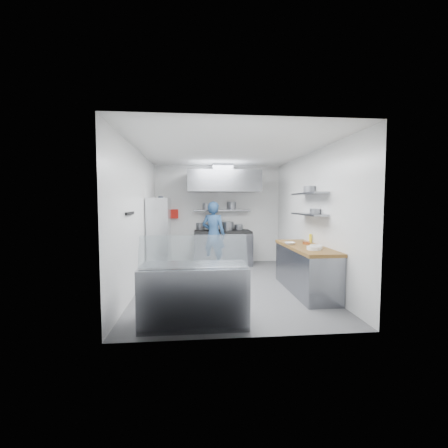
{
  "coord_description": "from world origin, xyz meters",
  "views": [
    {
      "loc": [
        -0.64,
        -6.19,
        1.73
      ],
      "look_at": [
        0.0,
        0.6,
        1.25
      ],
      "focal_mm": 24.0,
      "sensor_mm": 36.0,
      "label": 1
    }
  ],
  "objects": [
    {
      "name": "shelf_pot_d",
      "position": [
        1.71,
        -0.16,
        2.01
      ],
      "size": [
        0.26,
        0.26,
        0.14
      ],
      "primitive_type": "cylinder",
      "color": "slate",
      "rests_on": "wall_shelf_upper"
    },
    {
      "name": "shelf_pot_a",
      "position": [
        -0.32,
        2.22,
        1.63
      ],
      "size": [
        0.27,
        0.27,
        0.18
      ],
      "primitive_type": "cylinder",
      "color": "slate",
      "rests_on": "over_range_shelf"
    },
    {
      "name": "stock_pot_mid",
      "position": [
        0.24,
        2.23,
        1.08
      ],
      "size": [
        0.36,
        0.36,
        0.24
      ],
      "primitive_type": "cylinder",
      "color": "slate",
      "rests_on": "cooktop"
    },
    {
      "name": "wall_left",
      "position": [
        -1.8,
        0.0,
        1.4
      ],
      "size": [
        2.8,
        5.0,
        0.02
      ],
      "primitive_type": "cube",
      "rotation": [
        1.57,
        0.0,
        1.57
      ],
      "color": "white",
      "rests_on": "floor"
    },
    {
      "name": "floor",
      "position": [
        0.0,
        0.0,
        0.0
      ],
      "size": [
        5.0,
        5.0,
        0.0
      ],
      "primitive_type": "plane",
      "color": "#4A4A4C",
      "rests_on": "ground"
    },
    {
      "name": "display_case",
      "position": [
        -0.67,
        -2.0,
        0.42
      ],
      "size": [
        1.5,
        0.7,
        0.85
      ],
      "primitive_type": "cube",
      "color": "gray",
      "rests_on": "floor"
    },
    {
      "name": "cooktop",
      "position": [
        0.1,
        2.1,
        0.93
      ],
      "size": [
        1.57,
        0.78,
        0.06
      ],
      "primitive_type": "cube",
      "color": "black",
      "rests_on": "gas_range"
    },
    {
      "name": "plate_stack_b",
      "position": [
        1.55,
        -0.94,
        0.93
      ],
      "size": [
        0.23,
        0.23,
        0.06
      ],
      "primitive_type": "cylinder",
      "color": "white",
      "rests_on": "prep_counter_top"
    },
    {
      "name": "wall_shelf_upper",
      "position": [
        1.64,
        -0.3,
        1.92
      ],
      "size": [
        0.3,
        1.3,
        0.04
      ],
      "primitive_type": "cube",
      "color": "gray",
      "rests_on": "wall_right"
    },
    {
      "name": "wire_rack",
      "position": [
        -1.53,
        1.15,
        0.93
      ],
      "size": [
        0.5,
        0.9,
        1.85
      ],
      "primitive_type": "cube",
      "color": "silver",
      "rests_on": "floor"
    },
    {
      "name": "over_range_shelf",
      "position": [
        0.1,
        2.34,
        1.52
      ],
      "size": [
        1.6,
        0.3,
        0.04
      ],
      "primitive_type": "cube",
      "color": "gray",
      "rests_on": "wall_back"
    },
    {
      "name": "plate_stack_a",
      "position": [
        1.44,
        -1.1,
        0.93
      ],
      "size": [
        0.25,
        0.25,
        0.06
      ],
      "primitive_type": "cylinder",
      "color": "white",
      "rests_on": "prep_counter_top"
    },
    {
      "name": "knife_strip",
      "position": [
        -1.78,
        -0.9,
        1.55
      ],
      "size": [
        0.04,
        0.55,
        0.05
      ],
      "primitive_type": "cube",
      "color": "black",
      "rests_on": "wall_left"
    },
    {
      "name": "red_firebox",
      "position": [
        -1.25,
        2.44,
        1.42
      ],
      "size": [
        0.22,
        0.1,
        0.26
      ],
      "primitive_type": "cube",
      "color": "red",
      "rests_on": "wall_back"
    },
    {
      "name": "mixing_bowl",
      "position": [
        1.22,
        -0.41,
        0.92
      ],
      "size": [
        0.24,
        0.24,
        0.05
      ],
      "primitive_type": "imported",
      "rotation": [
        0.0,
        0.0,
        0.21
      ],
      "color": "white",
      "rests_on": "prep_counter_top"
    },
    {
      "name": "rack_jar",
      "position": [
        -1.48,
        1.16,
        1.8
      ],
      "size": [
        0.12,
        0.12,
        0.18
      ],
      "primitive_type": "cylinder",
      "color": "black",
      "rests_on": "wire_rack"
    },
    {
      "name": "wall_right",
      "position": [
        1.8,
        0.0,
        1.4
      ],
      "size": [
        2.8,
        5.0,
        0.02
      ],
      "primitive_type": "cube",
      "rotation": [
        1.57,
        0.0,
        -1.57
      ],
      "color": "white",
      "rests_on": "floor"
    },
    {
      "name": "wall_shelf_lower",
      "position": [
        1.64,
        -0.3,
        1.5
      ],
      "size": [
        0.3,
        1.3,
        0.04
      ],
      "primitive_type": "cube",
      "color": "gray",
      "rests_on": "wall_right"
    },
    {
      "name": "stock_pot_left",
      "position": [
        -0.51,
        2.49,
        1.06
      ],
      "size": [
        0.25,
        0.25,
        0.2
      ],
      "primitive_type": "cylinder",
      "color": "slate",
      "rests_on": "cooktop"
    },
    {
      "name": "ceiling",
      "position": [
        0.0,
        0.0,
        2.8
      ],
      "size": [
        5.0,
        5.0,
        0.0
      ],
      "primitive_type": "plane",
      "rotation": [
        3.14,
        0.0,
        0.0
      ],
      "color": "silver",
      "rests_on": "wall_back"
    },
    {
      "name": "chef",
      "position": [
        -0.18,
        1.72,
        0.89
      ],
      "size": [
        0.77,
        0.66,
        1.77
      ],
      "primitive_type": "imported",
      "rotation": [
        0.0,
        0.0,
        2.71
      ],
      "color": "navy",
      "rests_on": "floor"
    },
    {
      "name": "wall_back",
      "position": [
        0.0,
        2.5,
        1.4
      ],
      "size": [
        3.6,
        2.8,
        0.02
      ],
      "primitive_type": "cube",
      "rotation": [
        1.57,
        0.0,
        0.0
      ],
      "color": "white",
      "rests_on": "floor"
    },
    {
      "name": "rack_bin_b",
      "position": [
        -1.53,
        1.28,
        1.3
      ],
      "size": [
        0.13,
        0.17,
        0.15
      ],
      "primitive_type": "cube",
      "color": "yellow",
      "rests_on": "wire_rack"
    },
    {
      "name": "shelf_pot_b",
      "position": [
        0.4,
        2.45,
        1.65
      ],
      "size": [
        0.26,
        0.26,
        0.22
      ],
      "primitive_type": "cylinder",
      "color": "slate",
      "rests_on": "over_range_shelf"
    },
    {
      "name": "stock_pot_right",
      "position": [
        0.58,
        2.26,
        1.04
      ],
      "size": [
        0.24,
        0.24,
        0.16
      ],
      "primitive_type": "cylinder",
      "color": "slate",
      "rests_on": "cooktop"
    },
    {
      "name": "prep_counter_top",
      "position": [
        1.48,
        -0.6,
        0.87
      ],
      "size": [
        0.65,
        2.04,
        0.06
      ],
      "primitive_type": "cube",
      "color": "brown",
      "rests_on": "prep_counter_base"
    },
    {
      "name": "display_glass",
      "position": [
        -0.67,
        -2.12,
        1.07
      ],
      "size": [
        1.47,
        0.19,
        0.42
      ],
      "primitive_type": "cube",
      "rotation": [
        -0.38,
        0.0,
        0.0
      ],
      "color": "silver",
      "rests_on": "display_case"
    },
    {
      "name": "hood_duct",
      "position": [
        0.1,
        2.15,
        2.68
      ],
      "size": [
        0.55,
        0.55,
        0.24
      ],
      "primitive_type": "cube",
      "color": "slate",
      "rests_on": "extractor_hood"
    },
    {
      "name": "rack_bin_a",
      "position": [
        -1.53,
        1.09,
        0.8
      ],
      "size": [
        0.18,
        0.22,
        0.2
      ],
      "primitive_type": "cube",
      "color": "white",
      "rests_on": "wire_rack"
    },
    {
      "name": "squeeze_bottle",
      "position": [
        1.75,
        -0.15,
        0.99
      ],
      "size": [
        0.06,
        0.06,
        0.18
      ],
      "primitive_type": "cylinder",
      "color": "yellow",
      "rests_on": "prep_counter_top"
    },
    {
      "name": "prep_counter_base",
      "position": [
        1.48,
        -0.6,
        0.42
      ],
      "size": [
        0.62,
        2.0,
        0.84
      ],
      "primitive_type": "cube",
      "color": "gray",
      "rests_on": "floor"
    },
    {
      "name": "copper_pan",
      "position": [
        1.58,
        -0.38,
        0.93
      ],
      "size": [
        0.15,
        0.15,
        0.06
      ],
      "primitive_type": "cylinder",
      "color": "#D3713B",
      "rests_on": "prep_counter_top"
    },
    {
      "name": "wall_front",
      "position": [
        0.0,
        -2.5,
        1.4
      ],
      "size": [
        3.6,
        2.8,
        0.02
      ],
      "primitive_type": "cube",
      "rotation": [
        -1.57,
        0.0,
        0.0
      ],
      "color": "white",
      "rests_on": "floor"
    },
    {
      "name": "extractor_hood",
      "position": [
        0.1,
        1.93,
        2.3
      ],
      "size": [
        1.9,
        1.15,
        0.55
      ],
      "primitive_type": "cube",
      "color": "gray",
      "rests_on": "wall_back"
    },
    {
      "name": "shelf_pot_c",
      "position": [
        1.71,
        -0.48,
        1.57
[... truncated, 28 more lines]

